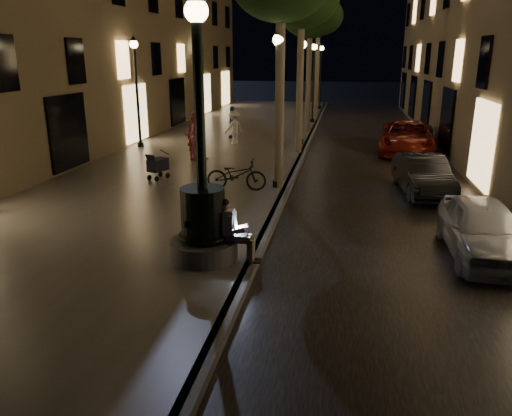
% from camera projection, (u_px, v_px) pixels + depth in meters
% --- Properties ---
extents(ground, '(120.00, 120.00, 0.00)m').
position_uv_depth(ground, '(305.00, 152.00, 22.50)').
color(ground, black).
rests_on(ground, ground).
extents(cobble_lane, '(6.00, 45.00, 0.02)m').
position_uv_depth(cobble_lane, '(373.00, 154.00, 22.00)').
color(cobble_lane, black).
rests_on(cobble_lane, ground).
extents(promenade, '(8.00, 45.00, 0.20)m').
position_uv_depth(promenade, '(219.00, 147.00, 23.15)').
color(promenade, '#656059').
rests_on(promenade, ground).
extents(curb_strip, '(0.25, 45.00, 0.20)m').
position_uv_depth(curb_strip, '(305.00, 150.00, 22.47)').
color(curb_strip, '#59595B').
rests_on(curb_strip, ground).
extents(fountain_lamppost, '(1.40, 1.40, 5.21)m').
position_uv_depth(fountain_lamppost, '(203.00, 211.00, 10.09)').
color(fountain_lamppost, '#59595B').
rests_on(fountain_lamppost, promenade).
extents(seated_man_laptop, '(0.93, 0.31, 1.30)m').
position_uv_depth(seated_man_laptop, '(233.00, 228.00, 10.08)').
color(seated_man_laptop, gray).
rests_on(seated_man_laptop, promenade).
extents(tree_third, '(3.00, 3.00, 7.20)m').
position_uv_depth(tree_third, '(310.00, 15.00, 25.43)').
color(tree_third, '#6B604C').
rests_on(tree_third, promenade).
extents(tree_far, '(3.00, 3.00, 7.50)m').
position_uv_depth(tree_far, '(319.00, 17.00, 30.97)').
color(tree_far, '#6B604C').
rests_on(tree_far, promenade).
extents(lamp_curb_a, '(0.36, 0.36, 4.81)m').
position_uv_depth(lamp_curb_a, '(278.00, 89.00, 15.01)').
color(lamp_curb_a, black).
rests_on(lamp_curb_a, promenade).
extents(lamp_curb_b, '(0.36, 0.36, 4.81)m').
position_uv_depth(lamp_curb_b, '(302.00, 77.00, 22.53)').
color(lamp_curb_b, black).
rests_on(lamp_curb_b, promenade).
extents(lamp_curb_c, '(0.36, 0.36, 4.81)m').
position_uv_depth(lamp_curb_c, '(314.00, 71.00, 30.06)').
color(lamp_curb_c, black).
rests_on(lamp_curb_c, promenade).
extents(lamp_curb_d, '(0.36, 0.36, 4.81)m').
position_uv_depth(lamp_curb_d, '(321.00, 68.00, 37.58)').
color(lamp_curb_d, black).
rests_on(lamp_curb_d, promenade).
extents(lamp_left_b, '(0.36, 0.36, 4.81)m').
position_uv_depth(lamp_left_b, '(136.00, 78.00, 21.85)').
color(lamp_left_b, black).
rests_on(lamp_left_b, promenade).
extents(lamp_left_c, '(0.36, 0.36, 4.81)m').
position_uv_depth(lamp_left_c, '(200.00, 71.00, 31.25)').
color(lamp_left_c, black).
rests_on(lamp_left_c, promenade).
extents(stroller, '(0.63, 0.97, 0.99)m').
position_uv_depth(stroller, '(158.00, 165.00, 16.71)').
color(stroller, black).
rests_on(stroller, promenade).
extents(car_front, '(1.49, 3.67, 1.25)m').
position_uv_depth(car_front, '(483.00, 229.00, 10.81)').
color(car_front, '#A8ABB0').
rests_on(car_front, ground).
extents(car_second, '(1.65, 3.81, 1.22)m').
position_uv_depth(car_second, '(423.00, 175.00, 15.68)').
color(car_second, black).
rests_on(car_second, ground).
extents(car_third, '(2.82, 5.27, 1.41)m').
position_uv_depth(car_third, '(407.00, 137.00, 22.14)').
color(car_third, maroon).
rests_on(car_third, ground).
extents(pedestrian_red, '(0.75, 0.65, 1.73)m').
position_uv_depth(pedestrian_red, '(195.00, 137.00, 19.88)').
color(pedestrian_red, '#BA3625').
rests_on(pedestrian_red, promenade).
extents(pedestrian_pink, '(1.11, 0.97, 1.95)m').
position_uv_depth(pedestrian_pink, '(196.00, 135.00, 19.65)').
color(pedestrian_pink, pink).
rests_on(pedestrian_pink, promenade).
extents(pedestrian_white, '(1.09, 1.13, 1.55)m').
position_uv_depth(pedestrian_white, '(234.00, 127.00, 23.21)').
color(pedestrian_white, silver).
rests_on(pedestrian_white, promenade).
extents(pedestrian_blue, '(0.69, 1.00, 1.58)m').
position_uv_depth(pedestrian_blue, '(232.00, 122.00, 24.95)').
color(pedestrian_blue, navy).
rests_on(pedestrian_blue, promenade).
extents(bicycle, '(1.89, 0.75, 0.97)m').
position_uv_depth(bicycle, '(236.00, 175.00, 15.39)').
color(bicycle, black).
rests_on(bicycle, promenade).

